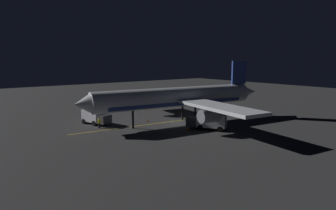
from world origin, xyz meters
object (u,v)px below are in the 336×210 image
object	(u,v)px
ground_crew_worker	(99,123)
traffic_cone_near_right	(147,120)
traffic_cone_under_wing	(188,129)
catering_truck	(208,122)
airliner	(180,98)
traffic_cone_near_left	(98,122)
baggage_truck	(95,117)

from	to	relation	value
ground_crew_worker	traffic_cone_near_right	bearing A→B (deg)	-91.64
traffic_cone_near_right	traffic_cone_under_wing	distance (m)	10.00
catering_truck	traffic_cone_under_wing	size ratio (longest dim) A/B	11.87
airliner	traffic_cone_near_left	size ratio (longest dim) A/B	67.86
traffic_cone_near_right	traffic_cone_under_wing	xyz separation A→B (m)	(-9.90, -1.42, 0.00)
airliner	traffic_cone_near_right	distance (m)	7.49
baggage_truck	ground_crew_worker	bearing A→B (deg)	167.01
traffic_cone_under_wing	airliner	bearing A→B (deg)	-26.54
airliner	traffic_cone_near_right	world-z (taller)	airliner
catering_truck	ground_crew_worker	xyz separation A→B (m)	(11.75, 13.82, -0.44)
airliner	baggage_truck	world-z (taller)	airliner
ground_crew_worker	traffic_cone_under_wing	distance (m)	14.86
airliner	catering_truck	bearing A→B (deg)	-176.95
ground_crew_worker	traffic_cone_under_wing	world-z (taller)	ground_crew_worker
ground_crew_worker	traffic_cone_near_left	world-z (taller)	ground_crew_worker
baggage_truck	traffic_cone_near_right	distance (m)	9.39
ground_crew_worker	traffic_cone_near_left	bearing A→B (deg)	-20.19
airliner	traffic_cone_near_right	xyz separation A→B (m)	(4.62, 4.06, -4.29)
airliner	ground_crew_worker	size ratio (longest dim) A/B	21.45
baggage_truck	catering_truck	bearing A→B (deg)	-138.85
traffic_cone_near_left	catering_truck	bearing A→B (deg)	-141.48
catering_truck	traffic_cone_near_right	distance (m)	12.35
airliner	traffic_cone_near_left	xyz separation A→B (m)	(8.73, 12.04, -4.29)
traffic_cone_near_left	traffic_cone_near_right	xyz separation A→B (m)	(-4.11, -7.99, 0.00)
baggage_truck	airliner	bearing A→B (deg)	-122.52
airliner	catering_truck	distance (m)	7.59
traffic_cone_under_wing	catering_truck	bearing A→B (deg)	-117.75
catering_truck	ground_crew_worker	bearing A→B (deg)	49.65
traffic_cone_under_wing	ground_crew_worker	bearing A→B (deg)	46.79
baggage_truck	traffic_cone_under_wing	size ratio (longest dim) A/B	11.17
airliner	traffic_cone_near_left	world-z (taller)	airliner
baggage_truck	traffic_cone_near_left	world-z (taller)	baggage_truck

